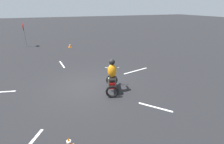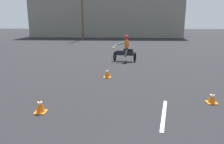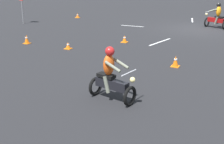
{
  "view_description": "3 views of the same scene",
  "coord_description": "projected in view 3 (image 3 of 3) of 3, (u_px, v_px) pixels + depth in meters",
  "views": [
    {
      "loc": [
        -8.11,
        1.92,
        3.94
      ],
      "look_at": [
        -0.99,
        -0.94,
        1.0
      ],
      "focal_mm": 28.0,
      "sensor_mm": 36.0,
      "label": 1
    },
    {
      "loc": [
        -0.16,
        -1.29,
        2.62
      ],
      "look_at": [
        -0.53,
        5.77,
        0.9
      ],
      "focal_mm": 35.0,
      "sensor_mm": 36.0,
      "label": 2
    },
    {
      "loc": [
        -3.9,
        20.26,
        3.85
      ],
      "look_at": [
        -0.06,
        12.49,
        0.9
      ],
      "focal_mm": 50.0,
      "sensor_mm": 36.0,
      "label": 3
    }
  ],
  "objects": [
    {
      "name": "traffic_cone_mid_center",
      "position": [
        27.0,
        39.0,
        16.28
      ],
      "size": [
        0.32,
        0.32,
        0.47
      ],
      "color": "orange",
      "rests_on": "ground"
    },
    {
      "name": "stop_sign",
      "position": [
        21.0,
        0.0,
        21.37
      ],
      "size": [
        0.7,
        0.08,
        2.3
      ],
      "color": "slate",
      "rests_on": "ground"
    },
    {
      "name": "ground_plane",
      "position": [
        197.0,
        29.0,
        20.08
      ],
      "size": [
        120.0,
        120.0,
        0.0
      ],
      "primitive_type": "plane",
      "color": "black"
    },
    {
      "name": "lane_stripe_e",
      "position": [
        132.0,
        26.0,
        21.12
      ],
      "size": [
        1.63,
        0.22,
        0.01
      ],
      "primitive_type": "cube",
      "rotation": [
        0.0,
        0.0,
        1.64
      ],
      "color": "silver",
      "rests_on": "ground"
    },
    {
      "name": "traffic_cone_far_center",
      "position": [
        78.0,
        16.0,
        24.49
      ],
      "size": [
        0.32,
        0.32,
        0.34
      ],
      "color": "orange",
      "rests_on": "ground"
    },
    {
      "name": "lane_stripe_s",
      "position": [
        192.0,
        20.0,
        23.42
      ],
      "size": [
        0.55,
        1.92,
        0.01
      ],
      "primitive_type": "cube",
      "rotation": [
        0.0,
        0.0,
        6.52
      ],
      "color": "silver",
      "rests_on": "ground"
    },
    {
      "name": "motorcycle_rider_background",
      "position": [
        111.0,
        77.0,
        9.24
      ],
      "size": [
        1.56,
        0.9,
        1.66
      ],
      "rotation": [
        0.0,
        0.0,
        1.37
      ],
      "color": "black",
      "rests_on": "ground"
    },
    {
      "name": "motorcycle_rider_foreground",
      "position": [
        217.0,
        17.0,
        20.2
      ],
      "size": [
        1.55,
        1.08,
        1.66
      ],
      "rotation": [
        0.0,
        0.0,
        4.34
      ],
      "color": "black",
      "rests_on": "ground"
    },
    {
      "name": "traffic_cone_near_right",
      "position": [
        125.0,
        39.0,
        16.54
      ],
      "size": [
        0.32,
        0.32,
        0.38
      ],
      "color": "orange",
      "rests_on": "ground"
    },
    {
      "name": "lane_stripe_n",
      "position": [
        160.0,
        42.0,
        16.69
      ],
      "size": [
        0.57,
        2.1,
        0.01
      ],
      "primitive_type": "cube",
      "rotation": [
        0.0,
        0.0,
        2.92
      ],
      "color": "silver",
      "rests_on": "ground"
    },
    {
      "name": "traffic_cone_mid_left",
      "position": [
        68.0,
        46.0,
        15.23
      ],
      "size": [
        0.32,
        0.32,
        0.33
      ],
      "color": "orange",
      "rests_on": "ground"
    },
    {
      "name": "traffic_cone_far_right",
      "position": [
        176.0,
        61.0,
        12.52
      ],
      "size": [
        0.32,
        0.32,
        0.46
      ],
      "color": "orange",
      "rests_on": "ground"
    }
  ]
}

